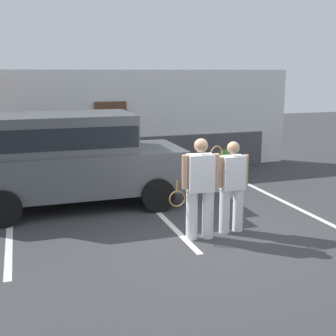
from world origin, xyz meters
TOP-DOWN VIEW (x-y plane):
  - ground_plane at (0.00, 0.00)m, footprint 40.00×40.00m
  - parking_stripe_0 at (-3.34, 1.50)m, footprint 0.12×4.40m
  - parking_stripe_1 at (-0.35, 1.50)m, footprint 0.12×4.40m
  - parking_stripe_2 at (2.63, 1.50)m, footprint 0.12×4.40m
  - house_frontage at (-0.01, 5.62)m, footprint 10.34×0.40m
  - parked_suv at (-1.98, 2.68)m, footprint 4.63×2.22m
  - tennis_player_man at (-0.09, -0.02)m, footprint 0.91×0.33m
  - tennis_player_woman at (0.59, 0.10)m, footprint 0.77×0.28m
  - potted_plant_by_porch at (2.59, 4.32)m, footprint 0.57×0.57m

SIDE VIEW (x-z plane):
  - ground_plane at x=0.00m, z-range 0.00..0.00m
  - parking_stripe_0 at x=-3.34m, z-range 0.00..0.01m
  - parking_stripe_1 at x=-0.35m, z-range 0.00..0.01m
  - parking_stripe_2 at x=2.63m, z-range 0.00..0.01m
  - potted_plant_by_porch at x=2.59m, z-range 0.04..0.79m
  - tennis_player_woman at x=0.59m, z-range 0.04..1.75m
  - tennis_player_man at x=-0.09m, z-range 0.03..1.84m
  - parked_suv at x=-1.98m, z-range 0.12..2.17m
  - house_frontage at x=-0.01m, z-range -0.09..2.89m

